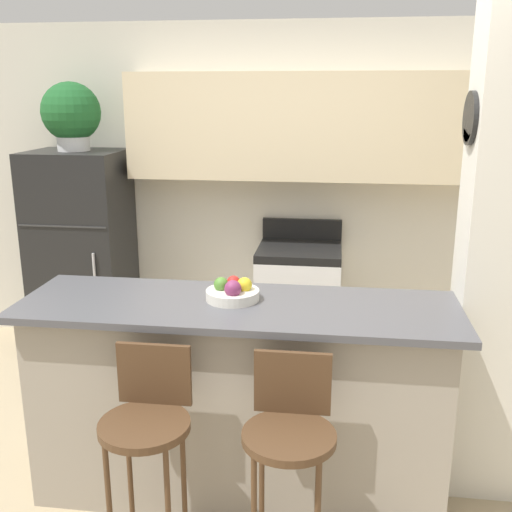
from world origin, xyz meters
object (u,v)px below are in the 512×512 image
Objects in this scene: bar_stool_left at (148,426)px; fruit_bowl at (233,292)px; bar_stool_right at (290,436)px; stove_range at (299,304)px; potted_plant_on_fridge at (71,114)px; refrigerator at (82,254)px.

bar_stool_left is 0.76m from fruit_bowl.
bar_stool_right is 0.78m from fruit_bowl.
stove_range is 1.73m from fruit_bowl.
potted_plant_on_fridge reaches higher than bar_stool_left.
bar_stool_right is 3.05m from potted_plant_on_fridge.
refrigerator is 3.19× the size of potted_plant_on_fridge.
potted_plant_on_fridge reaches higher than stove_range.
bar_stool_left is 2.74m from potted_plant_on_fridge.
bar_stool_right is at bearing 0.00° from bar_stool_left.
refrigerator is at bearing -179.20° from stove_range.
fruit_bowl reaches higher than bar_stool_right.
potted_plant_on_fridge reaches higher than fruit_bowl.
stove_range is 4.06× the size of fruit_bowl.
stove_range reaches higher than bar_stool_left.
refrigerator is 1.74m from stove_range.
bar_stool_left is at bearing -103.07° from stove_range.
bar_stool_left is 1.00× the size of bar_stool_right.
stove_range is at bearing 76.93° from bar_stool_left.
potted_plant_on_fridge reaches higher than refrigerator.
bar_stool_left is (-0.50, -2.17, 0.21)m from stove_range.
bar_stool_right is at bearing -59.90° from fruit_bowl.
bar_stool_right is (0.10, -2.17, 0.21)m from stove_range.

